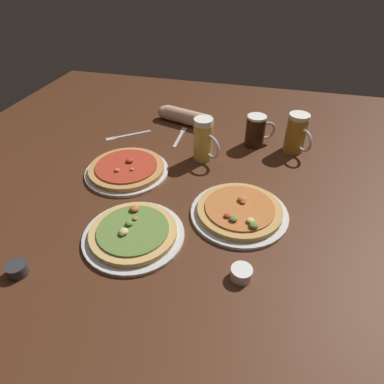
# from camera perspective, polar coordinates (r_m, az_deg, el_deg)

# --- Properties ---
(ground_plane) EXTENTS (2.40, 2.40, 0.03)m
(ground_plane) POSITION_cam_1_polar(r_m,az_deg,el_deg) (1.21, 0.00, -1.30)
(ground_plane) COLOR #4C2816
(pizza_plate_near) EXTENTS (0.32, 0.32, 0.05)m
(pizza_plate_near) POSITION_cam_1_polar(r_m,az_deg,el_deg) (1.06, -10.17, -7.07)
(pizza_plate_near) COLOR silver
(pizza_plate_near) RESTS_ON ground_plane
(pizza_plate_far) EXTENTS (0.34, 0.34, 0.05)m
(pizza_plate_far) POSITION_cam_1_polar(r_m,az_deg,el_deg) (1.35, -11.30, 3.92)
(pizza_plate_far) COLOR silver
(pizza_plate_far) RESTS_ON ground_plane
(pizza_plate_side) EXTENTS (0.33, 0.33, 0.05)m
(pizza_plate_side) POSITION_cam_1_polar(r_m,az_deg,el_deg) (1.13, 8.28, -3.32)
(pizza_plate_side) COLOR silver
(pizza_plate_side) RESTS_ON ground_plane
(beer_mug_dark) EXTENTS (0.13, 0.09, 0.14)m
(beer_mug_dark) POSITION_cam_1_polar(r_m,az_deg,el_deg) (1.52, 11.13, 10.44)
(beer_mug_dark) COLOR black
(beer_mug_dark) RESTS_ON ground_plane
(beer_mug_amber) EXTENTS (0.13, 0.11, 0.18)m
(beer_mug_amber) POSITION_cam_1_polar(r_m,az_deg,el_deg) (1.37, 2.07, 9.02)
(beer_mug_amber) COLOR gold
(beer_mug_amber) RESTS_ON ground_plane
(beer_mug_pale) EXTENTS (0.11, 0.13, 0.17)m
(beer_mug_pale) POSITION_cam_1_polar(r_m,az_deg,el_deg) (1.50, 17.80, 9.68)
(beer_mug_pale) COLOR #B27A23
(beer_mug_pale) RESTS_ON ground_plane
(ramekin_sauce) EXTENTS (0.06, 0.06, 0.04)m
(ramekin_sauce) POSITION_cam_1_polar(r_m,az_deg,el_deg) (1.06, -28.19, -11.80)
(ramekin_sauce) COLOR #333338
(ramekin_sauce) RESTS_ON ground_plane
(ramekin_butter) EXTENTS (0.06, 0.06, 0.03)m
(ramekin_butter) POSITION_cam_1_polar(r_m,az_deg,el_deg) (0.94, 8.61, -13.83)
(ramekin_butter) COLOR white
(ramekin_butter) RESTS_ON ground_plane
(fork_left) EXTENTS (0.19, 0.15, 0.01)m
(fork_left) POSITION_cam_1_polar(r_m,az_deg,el_deg) (1.63, -11.20, 9.72)
(fork_left) COLOR silver
(fork_left) RESTS_ON ground_plane
(fork_spare) EXTENTS (0.03, 0.20, 0.01)m
(fork_spare) POSITION_cam_1_polar(r_m,az_deg,el_deg) (1.59, -2.12, 9.72)
(fork_spare) COLOR silver
(fork_spare) RESTS_ON ground_plane
(diner_arm) EXTENTS (0.31, 0.15, 0.07)m
(diner_arm) POSITION_cam_1_polar(r_m,az_deg,el_deg) (1.71, -1.71, 13.12)
(diner_arm) COLOR tan
(diner_arm) RESTS_ON ground_plane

